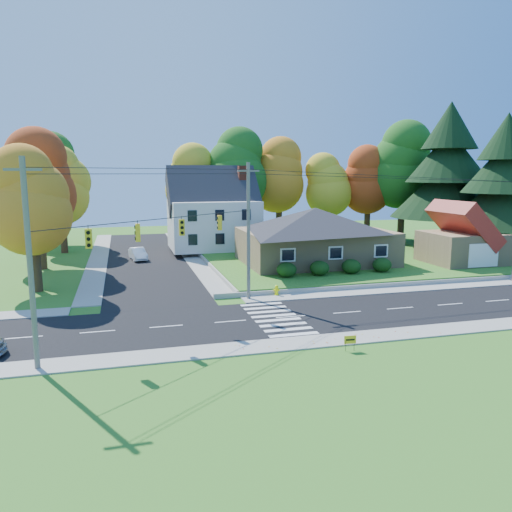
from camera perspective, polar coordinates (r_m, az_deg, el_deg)
The scene contains 26 objects.
ground at distance 32.72m, azimuth 3.98°, elevation -6.97°, with size 120.00×120.00×0.00m, color #3D7923.
road_main at distance 32.72m, azimuth 3.98°, elevation -6.95°, with size 90.00×8.00×0.02m, color black.
road_cross at distance 56.46m, azimuth -12.51°, elevation -0.18°, with size 8.00×44.00×0.02m, color black.
sidewalk_north at distance 37.31m, azimuth 1.47°, elevation -4.83°, with size 90.00×2.00×0.08m, color #9C9A90.
sidewalk_south at distance 28.26m, azimuth 7.32°, elevation -9.62°, with size 90.00×2.00×0.08m, color #9C9A90.
lawn at distance 56.48m, azimuth 9.53°, elevation 0.16°, with size 30.00×30.00×0.50m, color #3D7923.
ranch_house at distance 49.55m, azimuth 6.75°, elevation 2.46°, with size 14.60×10.60×5.40m.
colonial_house at distance 58.76m, azimuth -4.88°, elevation 4.87°, with size 10.40×8.40×9.60m.
garage at distance 53.09m, azimuth 22.59°, elevation 1.80°, with size 7.30×6.30×4.60m.
hedge_row at distance 44.04m, azimuth 9.08°, elevation -1.27°, with size 10.70×1.70×1.27m.
traffic_infrastructure at distance 32.88m, azimuth 3.06°, elevation 2.29°, with size 38.10×10.66×10.00m.
tree_lot_0 at distance 64.20m, azimuth -7.70°, elevation 8.53°, with size 6.72×6.72×12.51m.
tree_lot_1 at distance 64.27m, azimuth -2.22°, elevation 9.77°, with size 7.84×7.84×14.60m.
tree_lot_2 at distance 66.82m, azimuth 2.68°, elevation 9.20°, with size 7.28×7.28×13.56m.
tree_lot_3 at distance 67.97m, azimuth 7.80°, elevation 8.03°, with size 6.16×6.16×11.47m.
tree_lot_4 at distance 69.61m, azimuth 12.74°, elevation 8.45°, with size 6.72×6.72×12.51m.
tree_lot_5 at distance 69.84m, azimuth 16.52°, elevation 9.91°, with size 8.40×8.40×15.64m.
conifer_east_a at distance 63.72m, azimuth 21.06°, elevation 8.96°, with size 12.80×12.80×16.96m.
conifer_east_b at distance 58.09m, azimuth 26.46°, elevation 7.52°, with size 11.20×11.20×14.84m.
tree_west_0 at distance 42.24m, azimuth -24.28°, elevation 5.79°, with size 6.16×6.16×11.47m.
tree_west_1 at distance 52.23m, azimuth -23.75°, elevation 7.81°, with size 7.28×7.28×13.56m.
tree_west_2 at distance 62.03m, azimuth -21.43°, elevation 7.48°, with size 6.72×6.72×12.51m.
tree_west_3 at distance 70.20m, azimuth -22.43°, elevation 8.64°, with size 7.84×7.84×14.60m.
white_car at distance 55.06m, azimuth -13.34°, elevation 0.24°, with size 1.38×3.96×1.30m, color white.
fire_hydrant at distance 38.03m, azimuth 2.36°, elevation -4.00°, with size 0.48×0.37×0.84m.
yard_sign at distance 26.98m, azimuth 10.71°, elevation -9.42°, with size 0.66×0.07×0.83m.
Camera 1 is at (-10.31, -29.65, 9.23)m, focal length 35.00 mm.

